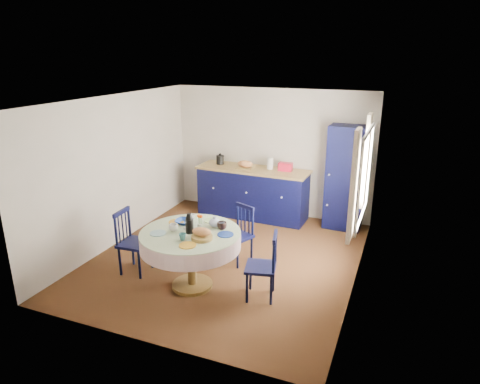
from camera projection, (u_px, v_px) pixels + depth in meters
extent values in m
plane|color=black|center=(227.00, 258.00, 6.86)|extent=(4.50, 4.50, 0.00)
plane|color=white|center=(225.00, 100.00, 6.07)|extent=(4.50, 4.50, 0.00)
cube|color=beige|center=(271.00, 153.00, 8.45)|extent=(4.00, 0.02, 2.50)
cube|color=beige|center=(117.00, 171.00, 7.17)|extent=(0.02, 4.50, 2.50)
cube|color=beige|center=(362.00, 200.00, 5.76)|extent=(0.02, 4.50, 2.50)
plane|color=white|center=(366.00, 176.00, 5.95)|extent=(0.00, 1.20, 1.20)
cube|color=white|center=(354.00, 186.00, 5.34)|extent=(0.05, 0.34, 1.45)
cube|color=white|center=(366.00, 161.00, 6.58)|extent=(0.05, 0.34, 1.45)
cube|color=black|center=(253.00, 194.00, 8.48)|extent=(2.17, 0.72, 0.94)
cube|color=#A07F49|center=(253.00, 170.00, 8.32)|extent=(2.23, 0.76, 0.04)
cube|color=#A7122A|center=(285.00, 167.00, 8.12)|extent=(0.26, 0.15, 0.16)
cube|color=#A07F49|center=(245.00, 168.00, 8.34)|extent=(0.35, 0.25, 0.02)
ellipsoid|color=#BE7749|center=(245.00, 164.00, 8.32)|extent=(0.31, 0.20, 0.13)
cylinder|color=silver|center=(270.00, 164.00, 8.25)|extent=(0.12, 0.12, 0.22)
cube|color=black|center=(346.00, 178.00, 7.79)|extent=(0.68, 0.49, 1.92)
cylinder|color=white|center=(329.00, 175.00, 7.63)|extent=(0.04, 0.02, 0.04)
cylinder|color=white|center=(327.00, 205.00, 7.81)|extent=(0.04, 0.02, 0.04)
cylinder|color=#553F18|center=(192.00, 285.00, 6.03)|extent=(0.57, 0.57, 0.05)
cylinder|color=#553F18|center=(191.00, 260.00, 5.91)|extent=(0.12, 0.12, 0.76)
cylinder|color=#553F18|center=(190.00, 234.00, 5.79)|extent=(1.31, 1.31, 0.03)
cylinder|color=silver|center=(191.00, 240.00, 5.82)|extent=(1.37, 1.37, 0.22)
cylinder|color=silver|center=(190.00, 232.00, 5.78)|extent=(1.37, 1.37, 0.01)
cylinder|color=#87B3B8|center=(158.00, 233.00, 5.73)|extent=(0.22, 0.22, 0.01)
cylinder|color=gold|center=(188.00, 245.00, 5.37)|extent=(0.22, 0.22, 0.01)
cylinder|color=navy|center=(225.00, 234.00, 5.69)|extent=(0.22, 0.22, 0.01)
cylinder|color=#8BA968|center=(212.00, 221.00, 6.15)|extent=(0.22, 0.22, 0.01)
cylinder|color=gold|center=(176.00, 222.00, 6.10)|extent=(0.22, 0.22, 0.01)
cylinder|color=#A28640|center=(202.00, 237.00, 5.55)|extent=(0.28, 0.28, 0.05)
ellipsoid|color=#BE7749|center=(202.00, 232.00, 5.53)|extent=(0.26, 0.16, 0.11)
cube|color=silver|center=(188.00, 229.00, 5.84)|extent=(0.10, 0.07, 0.04)
cylinder|color=black|center=(139.00, 265.00, 6.18)|extent=(0.04, 0.04, 0.44)
cylinder|color=black|center=(152.00, 255.00, 6.49)|extent=(0.04, 0.04, 0.44)
cylinder|color=black|center=(120.00, 261.00, 6.28)|extent=(0.04, 0.04, 0.44)
cylinder|color=black|center=(133.00, 251.00, 6.59)|extent=(0.04, 0.04, 0.44)
cube|color=black|center=(135.00, 243.00, 6.31)|extent=(0.43, 0.45, 0.04)
cylinder|color=black|center=(116.00, 231.00, 6.13)|extent=(0.04, 0.04, 0.49)
cylinder|color=black|center=(129.00, 222.00, 6.44)|extent=(0.04, 0.04, 0.49)
cube|color=black|center=(121.00, 212.00, 6.22)|extent=(0.06, 0.39, 0.06)
cylinder|color=black|center=(119.00, 230.00, 6.21)|extent=(0.02, 0.02, 0.41)
cylinder|color=black|center=(123.00, 228.00, 6.29)|extent=(0.02, 0.02, 0.41)
cylinder|color=black|center=(126.00, 225.00, 6.38)|extent=(0.02, 0.02, 0.41)
cylinder|color=black|center=(223.00, 249.00, 6.70)|extent=(0.03, 0.03, 0.41)
cylinder|color=black|center=(238.00, 256.00, 6.48)|extent=(0.03, 0.03, 0.41)
cylinder|color=black|center=(237.00, 243.00, 6.91)|extent=(0.03, 0.03, 0.41)
cylinder|color=black|center=(252.00, 250.00, 6.69)|extent=(0.03, 0.03, 0.41)
cube|color=black|center=(237.00, 236.00, 6.62)|extent=(0.52, 0.51, 0.04)
cylinder|color=black|center=(238.00, 217.00, 6.77)|extent=(0.03, 0.03, 0.46)
cylinder|color=black|center=(253.00, 222.00, 6.55)|extent=(0.03, 0.03, 0.46)
cube|color=black|center=(245.00, 207.00, 6.60)|extent=(0.35, 0.18, 0.06)
cylinder|color=black|center=(241.00, 219.00, 6.73)|extent=(0.02, 0.02, 0.39)
cylinder|color=black|center=(245.00, 220.00, 6.67)|extent=(0.02, 0.02, 0.39)
cylinder|color=black|center=(249.00, 222.00, 6.61)|extent=(0.02, 0.02, 0.39)
cylinder|color=black|center=(250.00, 275.00, 5.90)|extent=(0.04, 0.04, 0.42)
cylinder|color=black|center=(247.00, 288.00, 5.58)|extent=(0.04, 0.04, 0.42)
cylinder|color=black|center=(273.00, 277.00, 5.85)|extent=(0.04, 0.04, 0.42)
cylinder|color=black|center=(271.00, 290.00, 5.54)|extent=(0.04, 0.04, 0.42)
cube|color=black|center=(261.00, 267.00, 5.65)|extent=(0.48, 0.49, 0.04)
cylinder|color=black|center=(276.00, 246.00, 5.70)|extent=(0.04, 0.04, 0.47)
cylinder|color=black|center=(273.00, 258.00, 5.39)|extent=(0.04, 0.04, 0.47)
cube|color=black|center=(275.00, 236.00, 5.48)|extent=(0.12, 0.37, 0.06)
cylinder|color=black|center=(275.00, 250.00, 5.63)|extent=(0.02, 0.02, 0.40)
cylinder|color=black|center=(275.00, 253.00, 5.55)|extent=(0.02, 0.02, 0.40)
cylinder|color=black|center=(274.00, 256.00, 5.47)|extent=(0.02, 0.02, 0.40)
imported|color=silver|center=(174.00, 228.00, 5.80)|extent=(0.12, 0.12, 0.10)
imported|color=teal|center=(183.00, 237.00, 5.52)|extent=(0.10, 0.10, 0.09)
imported|color=black|center=(222.00, 226.00, 5.85)|extent=(0.13, 0.13, 0.11)
imported|color=silver|center=(192.00, 217.00, 6.18)|extent=(0.09, 0.09, 0.09)
imported|color=navy|center=(184.00, 222.00, 6.05)|extent=(0.25, 0.25, 0.06)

